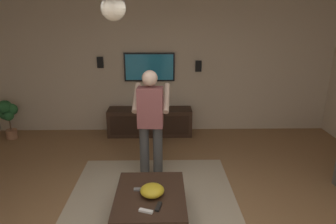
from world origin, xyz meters
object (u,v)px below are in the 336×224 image
at_px(remote_white, 146,211).
at_px(remote_black, 158,207).
at_px(potted_plant_short, 7,113).
at_px(remote_grey, 140,189).
at_px(person_standing, 150,119).
at_px(bowl, 152,190).
at_px(wall_speaker_left, 198,66).
at_px(coffee_table, 150,202).
at_px(vase_round, 152,104).
at_px(wall_speaker_right, 100,62).
at_px(tv, 149,67).
at_px(media_console, 150,122).

height_order(remote_white, remote_black, same).
relative_size(potted_plant_short, remote_black, 5.29).
bearing_deg(remote_grey, person_standing, 83.41).
distance_m(bowl, remote_white, 0.31).
bearing_deg(wall_speaker_left, remote_white, 164.99).
relative_size(remote_grey, wall_speaker_left, 0.68).
xyz_separation_m(remote_white, remote_grey, (0.41, 0.09, 0.00)).
distance_m(coffee_table, potted_plant_short, 3.94).
bearing_deg(bowl, vase_round, 1.83).
height_order(bowl, remote_black, bowl).
xyz_separation_m(potted_plant_short, remote_white, (-2.98, -2.88, -0.13)).
xyz_separation_m(person_standing, potted_plant_short, (1.55, 2.88, -0.39)).
bearing_deg(bowl, remote_grey, 53.93).
distance_m(coffee_table, person_standing, 1.27).
distance_m(bowl, remote_grey, 0.18).
height_order(remote_black, remote_grey, same).
bearing_deg(remote_black, remote_white, 131.51).
bearing_deg(remote_grey, potted_plant_short, 135.93).
xyz_separation_m(remote_white, remote_black, (0.07, -0.13, 0.00)).
xyz_separation_m(remote_black, wall_speaker_right, (3.32, 1.20, 1.05)).
bearing_deg(wall_speaker_left, tv, 90.75).
bearing_deg(media_console, wall_speaker_left, 104.31).
xyz_separation_m(remote_grey, wall_speaker_right, (2.99, 0.99, 1.05)).
height_order(tv, wall_speaker_right, tv).
relative_size(person_standing, remote_grey, 10.93).
bearing_deg(wall_speaker_left, wall_speaker_right, 90.00).
height_order(tv, remote_white, tv).
bearing_deg(wall_speaker_left, vase_round, 104.85).
distance_m(person_standing, wall_speaker_right, 2.31).
bearing_deg(tv, coffee_table, 2.18).
relative_size(tv, person_standing, 0.62).
xyz_separation_m(potted_plant_short, bowl, (-2.68, -2.93, -0.08)).
relative_size(bowl, remote_grey, 1.82).
bearing_deg(coffee_table, remote_white, 174.50).
height_order(remote_grey, wall_speaker_left, wall_speaker_left).
distance_m(coffee_table, vase_round, 2.84).
bearing_deg(wall_speaker_right, bowl, -159.91).
bearing_deg(vase_round, person_standing, -178.67).
distance_m(potted_plant_short, vase_round, 2.85).
xyz_separation_m(potted_plant_short, wall_speaker_left, (0.41, -3.79, 0.84)).
distance_m(coffee_table, bowl, 0.17).
xyz_separation_m(bowl, wall_speaker_right, (3.09, 1.13, 1.00)).
relative_size(tv, potted_plant_short, 1.29).
distance_m(coffee_table, remote_grey, 0.18).
bearing_deg(wall_speaker_left, media_console, 104.31).
bearing_deg(wall_speaker_right, potted_plant_short, 102.95).
distance_m(potted_plant_short, wall_speaker_right, 2.07).
bearing_deg(person_standing, potted_plant_short, 65.36).
bearing_deg(tv, remote_grey, -0.06).
height_order(tv, wall_speaker_left, tv).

